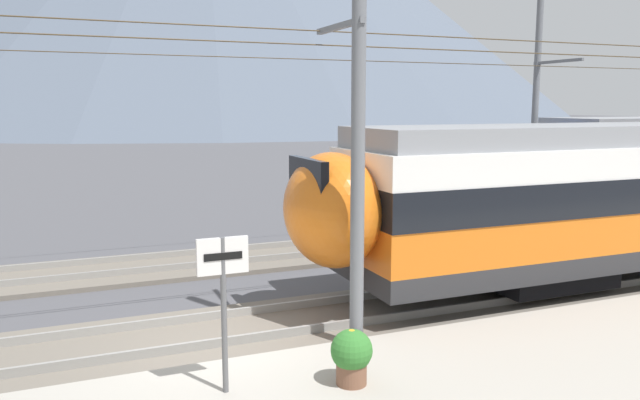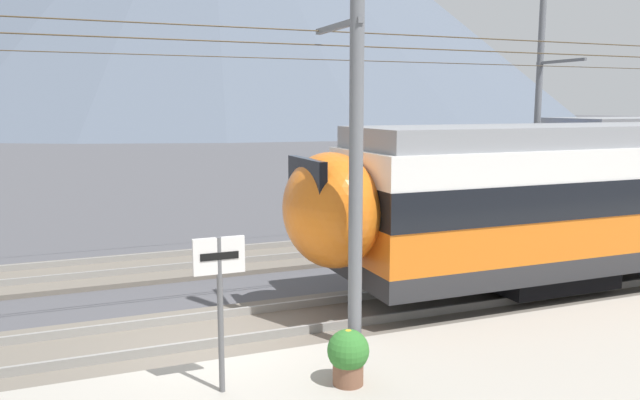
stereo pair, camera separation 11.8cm
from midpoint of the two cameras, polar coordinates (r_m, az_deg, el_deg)
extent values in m
plane|color=#4C4C51|center=(11.20, -9.23, -14.00)|extent=(400.00, 400.00, 0.00)
cube|color=#6B6359|center=(12.01, -10.21, -12.14)|extent=(120.00, 3.00, 0.12)
cube|color=gray|center=(11.30, -9.47, -12.72)|extent=(120.00, 0.07, 0.16)
cube|color=gray|center=(12.62, -10.90, -10.44)|extent=(120.00, 0.07, 0.16)
cube|color=#6B6359|center=(17.18, -13.96, -5.87)|extent=(120.00, 3.00, 0.12)
cube|color=gray|center=(16.46, -13.62, -6.00)|extent=(120.00, 0.07, 0.16)
cube|color=gray|center=(17.84, -14.30, -4.88)|extent=(120.00, 0.07, 0.16)
cube|color=black|center=(15.24, 19.31, -6.30)|extent=(2.80, 2.26, 0.42)
ellipsoid|color=orange|center=(12.15, 1.28, -0.91)|extent=(1.80, 2.59, 2.25)
cube|color=black|center=(11.90, -0.92, 0.96)|extent=(0.16, 1.69, 1.19)
ellipsoid|color=#1E429E|center=(22.41, 20.40, 2.95)|extent=(1.80, 2.72, 2.25)
cube|color=black|center=(22.05, 19.49, 4.02)|extent=(0.16, 1.78, 1.19)
cylinder|color=slate|center=(10.48, 3.66, 7.36)|extent=(0.24, 0.24, 8.12)
cube|color=slate|center=(11.27, 1.96, 15.54)|extent=(0.10, 1.86, 0.10)
cylinder|color=#473823|center=(11.96, 0.40, 13.94)|extent=(44.97, 0.02, 0.02)
cylinder|color=slate|center=(24.56, 19.36, 7.87)|extent=(0.24, 0.24, 8.33)
cube|color=slate|center=(23.85, 21.19, 11.70)|extent=(0.10, 2.32, 0.10)
cylinder|color=#473823|center=(23.10, 22.88, 11.10)|extent=(44.97, 0.02, 0.02)
cylinder|color=#59595B|center=(8.75, -8.67, -10.38)|extent=(0.08, 0.08, 2.18)
cube|color=silver|center=(8.52, -8.80, -5.03)|extent=(0.70, 0.06, 0.50)
cube|color=black|center=(8.48, -8.74, -5.08)|extent=(0.52, 0.01, 0.10)
cylinder|color=brown|center=(9.23, 2.95, -15.48)|extent=(0.44, 0.44, 0.32)
sphere|color=#33752D|center=(9.09, 2.97, -13.51)|extent=(0.60, 0.60, 0.60)
sphere|color=gold|center=(9.04, 2.98, -12.72)|extent=(0.33, 0.33, 0.33)
camera|label=1|loc=(0.06, -89.76, 0.04)|focal=35.12mm
camera|label=2|loc=(0.06, 90.24, -0.04)|focal=35.12mm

